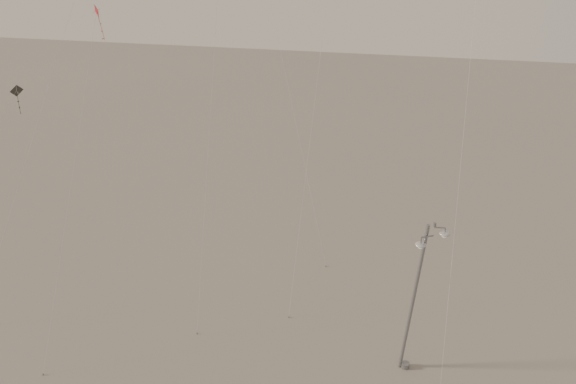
# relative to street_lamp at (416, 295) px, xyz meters

# --- Properties ---
(ground) EXTENTS (160.00, 160.00, 0.00)m
(ground) POSITION_rel_street_lamp_xyz_m (-9.44, -2.92, -4.74)
(ground) COLOR gray
(ground) RESTS_ON ground
(street_lamp) EXTENTS (1.70, 0.83, 8.89)m
(street_lamp) POSITION_rel_street_lamp_xyz_m (0.00, 0.00, 0.00)
(street_lamp) COLOR gray
(street_lamp) RESTS_ON ground
(kite_3) EXTENTS (1.06, 12.07, 17.08)m
(kite_3) POSITION_rel_street_lamp_xyz_m (-19.26, 4.59, 8.12)
(kite_3) COLOR maroon
(kite_3) RESTS_ON ground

